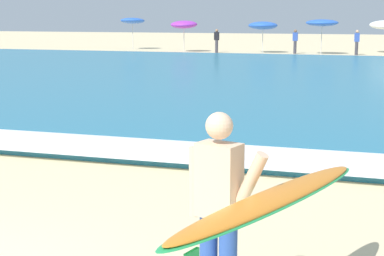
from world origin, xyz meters
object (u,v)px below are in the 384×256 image
beach_umbrella_0 (133,21)px  beachgoer_near_row_right (295,41)px  beachgoer_near_row_mid (357,42)px  beach_umbrella_3 (322,23)px  beachgoer_near_row_left (217,40)px  surfer_with_board (249,203)px  beach_umbrella_2 (263,26)px  beach_umbrella_1 (184,25)px

beach_umbrella_0 → beachgoer_near_row_right: beach_umbrella_0 is taller
beachgoer_near_row_mid → beach_umbrella_0: bearing=173.1°
beach_umbrella_0 → beach_umbrella_3: beach_umbrella_0 is taller
beachgoer_near_row_left → beach_umbrella_0: bearing=162.7°
surfer_with_board → beachgoer_near_row_mid: size_ratio=1.86×
beach_umbrella_3 → beachgoer_near_row_right: (-1.69, 0.12, -1.16)m
beach_umbrella_0 → beach_umbrella_2: beach_umbrella_0 is taller
beach_umbrella_0 → beach_umbrella_2: (10.01, -1.58, -0.28)m
beach_umbrella_3 → beach_umbrella_1: bearing=-179.6°
surfer_with_board → beach_umbrella_3: (-2.72, 35.36, 0.97)m
beach_umbrella_2 → beachgoer_near_row_mid: bearing=-3.5°
beach_umbrella_2 → beach_umbrella_3: beach_umbrella_3 is taller
surfer_with_board → beachgoer_near_row_mid: surfer_with_board is taller
surfer_with_board → beachgoer_near_row_right: surfer_with_board is taller
beachgoer_near_row_mid → surfer_with_board: bearing=-89.2°
surfer_with_board → beach_umbrella_3: 35.48m
beachgoer_near_row_mid → beachgoer_near_row_right: bearing=177.3°
beach_umbrella_2 → beachgoer_near_row_left: bearing=-168.8°
beachgoer_near_row_mid → beachgoer_near_row_right: same height
surfer_with_board → beachgoer_near_row_left: size_ratio=1.86×
surfer_with_board → beachgoer_near_row_right: 35.76m
beach_umbrella_3 → beachgoer_near_row_right: size_ratio=1.42×
surfer_with_board → beach_umbrella_0: (-16.61, 37.26, 1.05)m
surfer_with_board → beach_umbrella_2: 36.29m
beach_umbrella_1 → beach_umbrella_2: bearing=4.1°
beachgoer_near_row_right → beachgoer_near_row_mid: bearing=-2.7°
beach_umbrella_1 → beachgoer_near_row_right: beach_umbrella_1 is taller
surfer_with_board → beach_umbrella_2: size_ratio=1.40×
beachgoer_near_row_mid → beach_umbrella_3: bearing=178.5°
surfer_with_board → beach_umbrella_2: beach_umbrella_2 is taller
beach_umbrella_2 → beach_umbrella_3: size_ratio=0.93×
beach_umbrella_0 → surfer_with_board: bearing=-66.0°
surfer_with_board → beachgoer_near_row_mid: 35.31m
surfer_with_board → beachgoer_near_row_left: (-9.61, 35.08, -0.20)m
beach_umbrella_0 → beachgoer_near_row_mid: beach_umbrella_0 is taller
beach_umbrella_3 → beachgoer_near_row_right: beach_umbrella_3 is taller
beach_umbrella_2 → beachgoer_near_row_mid: size_ratio=1.32×
beachgoer_near_row_left → beach_umbrella_3: bearing=2.3°
beach_umbrella_0 → beachgoer_near_row_mid: 16.27m
beachgoer_near_row_left → beach_umbrella_2: bearing=11.2°
surfer_with_board → beach_umbrella_3: beach_umbrella_3 is taller
beachgoer_near_row_right → beach_umbrella_1: bearing=-178.5°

